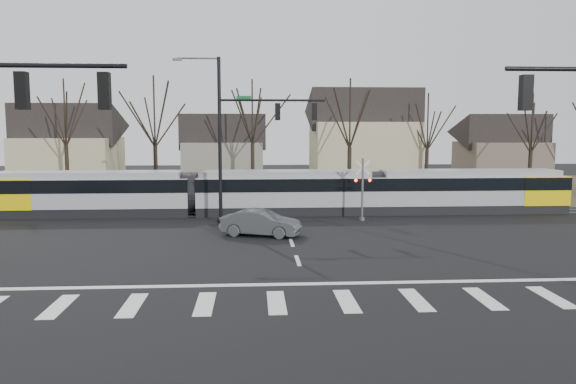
{
  "coord_description": "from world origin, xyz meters",
  "views": [
    {
      "loc": [
        -1.95,
        -22.4,
        5.82
      ],
      "look_at": [
        0.0,
        9.0,
        2.3
      ],
      "focal_mm": 35.0,
      "sensor_mm": 36.0,
      "label": 1
    }
  ],
  "objects": [
    {
      "name": "rail_crossing_signal",
      "position": [
        5.0,
        12.79,
        1.89
      ],
      "size": [
        1.08,
        0.36,
        4.0
      ],
      "color": "#59595B",
      "rests_on": "ground"
    },
    {
      "name": "ground",
      "position": [
        0.0,
        0.0,
        0.0
      ],
      "size": [
        140.0,
        140.0,
        0.0
      ],
      "primitive_type": "plane",
      "color": "black"
    },
    {
      "name": "house_d",
      "position": [
        24.0,
        35.0,
        3.97
      ],
      "size": [
        8.64,
        7.56,
        7.65
      ],
      "color": "brown",
      "rests_on": "ground"
    },
    {
      "name": "tree_row",
      "position": [
        2.0,
        26.0,
        5.0
      ],
      "size": [
        59.2,
        7.2,
        10.0
      ],
      "color": "black",
      "rests_on": "ground"
    },
    {
      "name": "tram",
      "position": [
        0.18,
        16.0,
        1.63
      ],
      "size": [
        39.47,
        2.93,
        2.99
      ],
      "color": "gray",
      "rests_on": "ground"
    },
    {
      "name": "grass_verge",
      "position": [
        0.0,
        32.0,
        0.01
      ],
      "size": [
        140.0,
        28.0,
        0.01
      ],
      "primitive_type": "cube",
      "color": "#38331E",
      "rests_on": "ground"
    },
    {
      "name": "house_c",
      "position": [
        9.0,
        33.0,
        5.23
      ],
      "size": [
        10.8,
        8.64,
        10.1
      ],
      "color": "tan",
      "rests_on": "ground"
    },
    {
      "name": "house_b",
      "position": [
        -5.0,
        36.0,
        3.97
      ],
      "size": [
        8.64,
        7.56,
        7.65
      ],
      "color": "slate",
      "rests_on": "ground"
    },
    {
      "name": "sedan",
      "position": [
        -1.56,
        7.99,
        0.72
      ],
      "size": [
        4.21,
        5.31,
        1.44
      ],
      "primitive_type": "imported",
      "rotation": [
        0.0,
        0.0,
        1.24
      ],
      "color": "#414447",
      "rests_on": "ground"
    },
    {
      "name": "crosswalk",
      "position": [
        0.0,
        -4.0,
        0.01
      ],
      "size": [
        27.0,
        2.6,
        0.01
      ],
      "color": "silver",
      "rests_on": "ground"
    },
    {
      "name": "signal_pole_far",
      "position": [
        -2.41,
        12.5,
        5.7
      ],
      "size": [
        9.28,
        0.44,
        10.2
      ],
      "color": "black",
      "rests_on": "ground"
    },
    {
      "name": "lane_dashes",
      "position": [
        0.0,
        16.0,
        0.01
      ],
      "size": [
        0.18,
        30.0,
        0.01
      ],
      "color": "silver",
      "rests_on": "ground"
    },
    {
      "name": "house_a",
      "position": [
        -20.0,
        34.0,
        4.46
      ],
      "size": [
        9.72,
        8.64,
        8.6
      ],
      "color": "tan",
      "rests_on": "ground"
    },
    {
      "name": "rail_pair",
      "position": [
        0.0,
        15.8,
        0.03
      ],
      "size": [
        90.0,
        1.52,
        0.06
      ],
      "color": "#59595E",
      "rests_on": "ground"
    },
    {
      "name": "stop_line",
      "position": [
        0.0,
        -1.8,
        0.01
      ],
      "size": [
        28.0,
        0.35,
        0.01
      ],
      "primitive_type": "cube",
      "color": "silver",
      "rests_on": "ground"
    }
  ]
}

